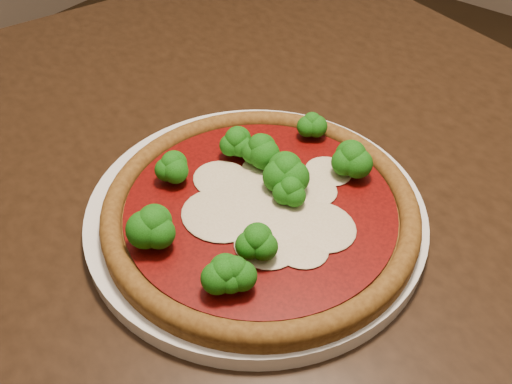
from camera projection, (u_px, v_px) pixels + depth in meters
The scene contains 3 objects.
dining_table at pixel (305, 250), 0.69m from camera, with size 1.36×1.19×0.75m.
plate at pixel (256, 214), 0.59m from camera, with size 0.35×0.35×0.02m, color silver.
pizza at pixel (260, 205), 0.56m from camera, with size 0.31×0.31×0.06m.
Camera 1 is at (0.24, -0.61, 1.18)m, focal length 40.00 mm.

